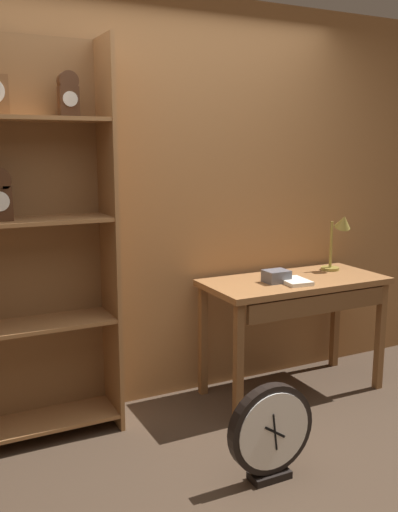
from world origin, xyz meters
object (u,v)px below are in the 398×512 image
object	(u,v)px
round_clock_large	(271,432)
workbench	(296,295)
desk_lamp	(339,234)
open_repair_manual	(295,281)
toolbox_small	(276,276)

from	to	relation	value
round_clock_large	workbench	bearing A→B (deg)	47.86
desk_lamp	open_repair_manual	world-z (taller)	desk_lamp
workbench	open_repair_manual	world-z (taller)	open_repair_manual
workbench	round_clock_large	xyz separation A→B (m)	(-0.73, -0.80, -0.43)
workbench	open_repair_manual	bearing A→B (deg)	-134.01
workbench	toolbox_small	xyz separation A→B (m)	(-0.17, -0.00, 0.14)
open_repair_manual	round_clock_large	world-z (taller)	open_repair_manual
workbench	round_clock_large	world-z (taller)	workbench
desk_lamp	round_clock_large	size ratio (longest dim) A/B	0.81
workbench	open_repair_manual	distance (m)	0.16
open_repair_manual	round_clock_large	distance (m)	1.12
workbench	desk_lamp	distance (m)	0.58
workbench	desk_lamp	xyz separation A→B (m)	(0.43, 0.10, 0.37)
toolbox_small	open_repair_manual	distance (m)	0.12
round_clock_large	open_repair_manual	bearing A→B (deg)	48.06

